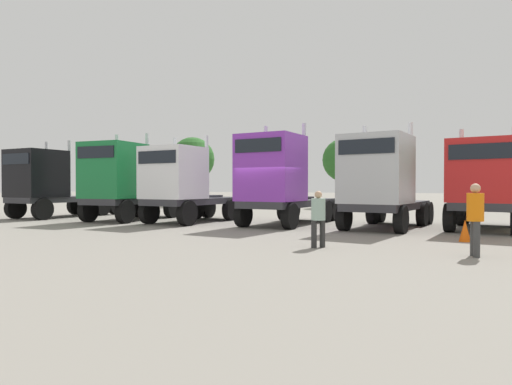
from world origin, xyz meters
TOP-DOWN VIEW (x-y plane):
  - ground at (0.00, 0.00)m, footprint 200.00×200.00m
  - semi_truck_black at (-13.26, 0.81)m, footprint 3.16×6.53m
  - semi_truck_green at (-8.12, 0.62)m, footprint 2.57×6.34m
  - semi_truck_white at (-4.59, 0.62)m, footprint 3.23×6.21m
  - semi_truck_purple at (0.07, 0.87)m, footprint 3.30×6.70m
  - semi_truck_silver at (4.40, 0.88)m, footprint 3.52×6.30m
  - semi_truck_red at (8.23, 1.83)m, footprint 3.46×6.02m
  - visitor_in_hivis at (7.39, -5.29)m, footprint 0.47×0.47m
  - visitor_with_camera at (3.39, -5.18)m, footprint 0.57×0.57m
  - traffic_cone_mid at (7.33, -2.13)m, footprint 0.36×0.36m
  - oak_far_left at (-13.63, 17.03)m, footprint 3.87×3.87m
  - oak_far_centre at (-0.50, 18.81)m, footprint 3.55×3.55m

SIDE VIEW (x-z plane):
  - ground at x=0.00m, z-range 0.00..0.00m
  - traffic_cone_mid at x=7.33m, z-range 0.00..0.70m
  - visitor_with_camera at x=3.39m, z-range 0.12..1.74m
  - visitor_in_hivis at x=7.39m, z-range 0.15..1.97m
  - semi_truck_white at x=-4.59m, z-range -0.22..3.91m
  - semi_truck_red at x=8.23m, z-range -0.19..3.92m
  - semi_truck_black at x=-13.26m, z-range -0.22..4.04m
  - semi_truck_silver at x=4.40m, z-range -0.20..4.13m
  - semi_truck_purple at x=0.07m, z-range -0.24..4.27m
  - semi_truck_green at x=-8.12m, z-range -0.21..4.24m
  - oak_far_centre at x=-0.50m, z-range 1.03..6.69m
  - oak_far_left at x=-13.63m, z-range 1.09..7.17m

